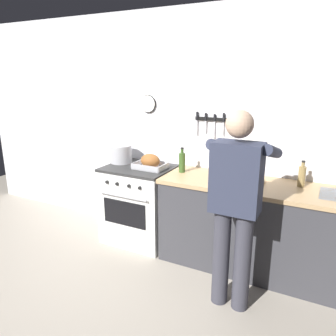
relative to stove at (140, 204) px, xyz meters
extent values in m
plane|color=#A89E8E|center=(0.22, -0.99, -0.45)|extent=(8.00, 8.00, 0.00)
cube|color=silver|center=(0.22, 0.36, 0.85)|extent=(6.00, 0.10, 2.60)
cube|color=black|center=(0.78, 0.30, 1.00)|extent=(0.44, 0.02, 0.04)
cube|color=silver|center=(0.58, 0.29, 0.90)|extent=(0.02, 0.00, 0.16)
cube|color=black|center=(0.58, 0.29, 1.03)|extent=(0.02, 0.02, 0.09)
cube|color=silver|center=(0.68, 0.29, 0.92)|extent=(0.02, 0.00, 0.13)
cube|color=black|center=(0.68, 0.29, 1.02)|extent=(0.02, 0.02, 0.08)
cube|color=silver|center=(0.78, 0.29, 0.89)|extent=(0.02, 0.00, 0.18)
cube|color=black|center=(0.78, 0.29, 1.02)|extent=(0.02, 0.02, 0.08)
cube|color=silver|center=(0.88, 0.29, 0.91)|extent=(0.01, 0.00, 0.14)
cube|color=black|center=(0.88, 0.29, 1.03)|extent=(0.02, 0.02, 0.09)
cube|color=silver|center=(0.98, 0.29, 0.92)|extent=(0.02, 0.00, 0.12)
cube|color=black|center=(0.98, 0.29, 1.02)|extent=(0.02, 0.02, 0.09)
cylinder|color=white|center=(-0.04, 0.29, 1.13)|extent=(0.19, 0.02, 0.19)
torus|color=black|center=(-0.04, 0.29, 1.13)|extent=(0.21, 0.02, 0.21)
cube|color=#38383D|center=(1.42, 0.00, -0.02)|extent=(2.00, 0.62, 0.86)
cube|color=tan|center=(1.42, 0.00, 0.43)|extent=(2.03, 0.65, 0.04)
cube|color=white|center=(0.00, 0.00, -0.02)|extent=(0.76, 0.62, 0.87)
cube|color=black|center=(0.00, -0.31, 0.00)|extent=(0.53, 0.01, 0.28)
cube|color=#2D2D2D|center=(0.00, 0.00, 0.43)|extent=(0.76, 0.62, 0.03)
cylinder|color=black|center=(-0.21, -0.32, 0.33)|extent=(0.04, 0.02, 0.04)
cylinder|color=black|center=(-0.08, -0.32, 0.33)|extent=(0.04, 0.02, 0.04)
cylinder|color=black|center=(0.08, -0.32, 0.33)|extent=(0.04, 0.02, 0.04)
cylinder|color=black|center=(0.21, -0.32, 0.33)|extent=(0.04, 0.02, 0.04)
cylinder|color=silver|center=(0.00, -0.34, 0.21)|extent=(0.61, 0.02, 0.02)
cylinder|color=#383842|center=(1.21, -0.65, -0.02)|extent=(0.14, 0.14, 0.86)
cylinder|color=#383842|center=(1.39, -0.65, -0.02)|extent=(0.14, 0.14, 0.86)
cube|color=#2D3347|center=(1.30, -0.65, 0.69)|extent=(0.38, 0.22, 0.56)
sphere|color=tan|center=(1.30, -0.65, 1.10)|extent=(0.21, 0.21, 0.21)
cylinder|color=#2D3347|center=(1.09, -0.40, 0.87)|extent=(0.09, 0.55, 0.22)
cylinder|color=#2D3347|center=(1.51, -0.40, 0.87)|extent=(0.09, 0.55, 0.22)
cube|color=#B7B7BC|center=(0.15, 0.00, 0.46)|extent=(0.34, 0.25, 0.01)
cube|color=#B7B7BC|center=(0.15, -0.12, 0.49)|extent=(0.34, 0.01, 0.05)
cube|color=#B7B7BC|center=(0.15, 0.13, 0.49)|extent=(0.34, 0.01, 0.05)
cube|color=#B7B7BC|center=(-0.02, 0.00, 0.49)|extent=(0.01, 0.25, 0.05)
cube|color=#B7B7BC|center=(0.32, 0.00, 0.49)|extent=(0.01, 0.25, 0.05)
ellipsoid|color=#935628|center=(0.15, 0.00, 0.54)|extent=(0.23, 0.16, 0.15)
cylinder|color=#B7B7BC|center=(-0.29, 0.08, 0.56)|extent=(0.26, 0.26, 0.21)
cube|color=tan|center=(1.22, -0.04, 0.46)|extent=(0.36, 0.24, 0.02)
cylinder|color=#47141E|center=(0.87, 0.20, 0.57)|extent=(0.07, 0.07, 0.25)
cylinder|color=#47141E|center=(0.87, 0.20, 0.72)|extent=(0.03, 0.03, 0.05)
cylinder|color=maroon|center=(0.87, 0.20, 0.76)|extent=(0.03, 0.03, 0.01)
cylinder|color=#997F4C|center=(1.71, 0.12, 0.55)|extent=(0.07, 0.07, 0.19)
cylinder|color=#997F4C|center=(1.71, 0.12, 0.66)|extent=(0.03, 0.03, 0.04)
cylinder|color=black|center=(1.71, 0.12, 0.69)|extent=(0.03, 0.03, 0.01)
cylinder|color=#385623|center=(0.53, 0.04, 0.55)|extent=(0.07, 0.07, 0.21)
cylinder|color=#385623|center=(0.53, 0.04, 0.68)|extent=(0.03, 0.03, 0.05)
cylinder|color=black|center=(0.53, 0.04, 0.71)|extent=(0.03, 0.03, 0.01)
camera|label=1|loc=(1.92, -3.01, 1.45)|focal=34.76mm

